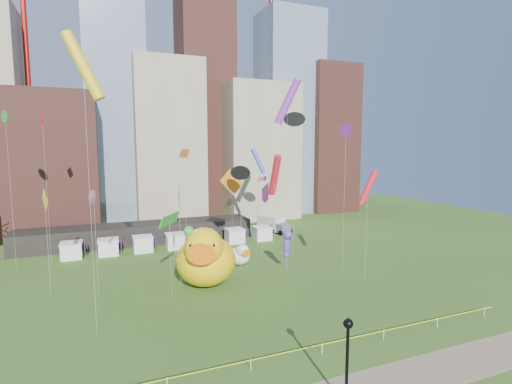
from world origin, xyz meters
name	(u,v)px	position (x,y,z in m)	size (l,w,h in m)	color
ground	(251,371)	(0.00, 0.00, 0.00)	(160.00, 160.00, 0.00)	#39581B
skyline	(158,122)	(2.25, 61.06, 21.44)	(101.00, 23.00, 68.00)	brown
crane_right	(274,18)	(30.89, 64.00, 46.90)	(23.00, 1.00, 76.00)	red
pavilion	(139,233)	(-4.00, 42.00, 1.60)	(38.00, 6.00, 3.20)	black
vendor_tents	(175,241)	(1.02, 36.00, 1.11)	(33.24, 2.80, 2.40)	white
caution_tape	(251,362)	(0.00, 0.00, 0.68)	(50.00, 0.06, 0.90)	white
big_duck	(206,258)	(1.32, 17.90, 3.38)	(9.33, 10.51, 7.36)	yellow
small_duck	(240,255)	(7.65, 23.95, 1.40)	(3.38, 4.19, 3.06)	white
seahorse_green	(189,239)	(0.57, 23.33, 4.41)	(1.47, 1.80, 6.12)	silver
seahorse_purple	(287,242)	(12.60, 19.44, 3.86)	(1.48, 1.72, 5.39)	silver
lamppost	(347,352)	(4.09, -5.90, 3.63)	(0.62, 0.62, 5.94)	black
box_truck	(273,224)	(20.52, 41.34, 1.51)	(4.64, 7.36, 2.94)	silver
kite_0	(43,123)	(-16.39, 33.82, 19.23)	(0.75, 2.01, 21.01)	silver
kite_1	(267,193)	(13.77, 28.87, 9.09)	(3.00, 1.04, 10.74)	silver
kite_2	(294,120)	(16.16, 24.59, 19.95)	(1.91, 1.21, 21.02)	silver
kite_3	(5,117)	(-20.51, 33.44, 19.88)	(0.91, 1.51, 20.78)	silver
kite_4	(45,202)	(-15.23, 21.93, 10.32)	(0.79, 2.35, 11.70)	silver
kite_5	(179,196)	(-1.45, 18.62, 10.60)	(0.76, 3.45, 12.44)	silver
kite_6	(232,183)	(7.10, 25.52, 11.25)	(3.69, 0.77, 13.20)	silver
kite_7	(346,131)	(19.72, 17.21, 18.19)	(0.36, 1.67, 19.09)	silver
kite_8	(368,188)	(19.95, 12.81, 11.26)	(2.56, 1.07, 13.38)	silver
kite_9	(94,197)	(-10.36, 20.23, 10.75)	(0.66, 1.57, 11.57)	silver
kite_10	(241,173)	(7.02, 21.69, 12.83)	(1.54, 1.34, 13.76)	silver
kite_11	(170,220)	(-3.06, 15.58, 8.59)	(2.71, 3.62, 9.21)	silver
kite_12	(83,66)	(-10.44, 10.15, 22.58)	(3.38, 1.86, 25.35)	silver
kite_13	(258,161)	(14.12, 33.17, 13.88)	(2.56, 1.68, 16.00)	silver
kite_14	(185,154)	(0.00, 22.21, 15.28)	(0.74, 3.36, 15.86)	silver
kite_15	(288,102)	(14.67, 23.84, 22.25)	(3.67, 2.98, 25.42)	silver
kite_16	(275,175)	(12.97, 24.18, 12.19)	(1.28, 3.52, 15.13)	silver
kite_17	(262,179)	(12.67, 28.09, 11.30)	(1.96, 1.45, 11.73)	silver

